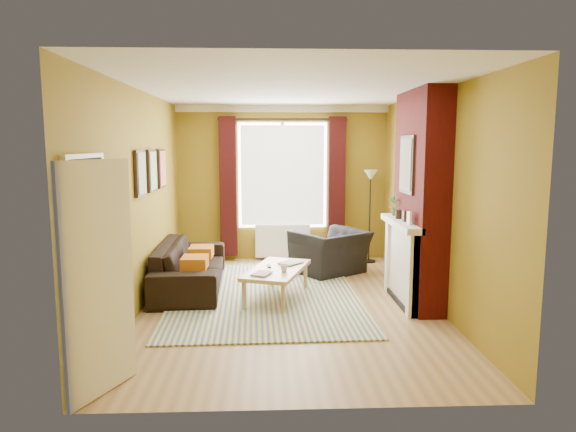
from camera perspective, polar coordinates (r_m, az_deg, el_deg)
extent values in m
plane|color=olive|center=(6.94, 0.09, -9.74)|extent=(5.50, 5.50, 0.00)
cube|color=olive|center=(9.38, -0.62, 3.63)|extent=(3.80, 0.02, 2.80)
cube|color=olive|center=(3.93, 1.79, -2.46)|extent=(3.80, 0.02, 2.80)
cube|color=olive|center=(6.99, 15.85, 1.83)|extent=(0.02, 5.50, 2.80)
cube|color=olive|center=(6.84, -16.04, 1.69)|extent=(0.02, 5.50, 2.80)
cube|color=silver|center=(6.64, 0.09, 13.93)|extent=(3.80, 5.50, 0.01)
cube|color=#400A09|center=(6.94, 14.48, 1.84)|extent=(0.35, 1.40, 2.80)
cube|color=white|center=(7.02, 12.71, -5.07)|extent=(0.12, 1.30, 1.10)
cube|color=white|center=(6.91, 12.44, -0.79)|extent=(0.22, 1.40, 0.08)
cube|color=white|center=(6.48, 13.86, -6.47)|extent=(0.16, 0.14, 1.04)
cube|color=white|center=(7.57, 11.42, -4.31)|extent=(0.16, 0.14, 1.04)
cube|color=black|center=(7.05, 12.92, -5.85)|extent=(0.06, 0.80, 0.90)
cube|color=black|center=(7.16, 12.66, -9.12)|extent=(0.20, 1.00, 0.06)
cube|color=white|center=(6.56, 13.33, -0.22)|extent=(0.03, 0.12, 0.16)
cube|color=black|center=(6.80, 12.77, 0.00)|extent=(0.03, 0.10, 0.14)
cylinder|color=black|center=(7.04, 12.24, 0.20)|extent=(0.10, 0.10, 0.12)
cube|color=black|center=(6.85, 13.08, 5.59)|extent=(0.03, 0.60, 0.75)
cube|color=olive|center=(6.85, 12.92, 5.59)|extent=(0.01, 0.52, 0.66)
cube|color=white|center=(9.34, -0.63, 11.84)|extent=(3.80, 0.08, 0.12)
cube|color=white|center=(9.34, -0.62, 4.53)|extent=(1.60, 0.04, 1.90)
cube|color=white|center=(9.30, -0.61, 4.52)|extent=(1.50, 0.02, 1.80)
cube|color=white|center=(9.32, -0.62, 4.53)|extent=(0.06, 0.04, 1.90)
cube|color=#340C0B|center=(9.29, -6.66, 3.22)|extent=(0.30, 0.16, 2.50)
cube|color=#340C0B|center=(9.35, 5.42, 3.27)|extent=(0.30, 0.16, 2.50)
cylinder|color=black|center=(9.25, -0.61, 10.70)|extent=(2.30, 0.05, 0.05)
cube|color=white|center=(9.42, -0.60, -2.79)|extent=(1.00, 0.10, 0.60)
cube|color=white|center=(9.36, -3.34, -2.88)|extent=(0.04, 0.03, 0.56)
cube|color=white|center=(9.36, -2.67, -2.88)|extent=(0.04, 0.03, 0.56)
cube|color=white|center=(9.36, -1.99, -2.87)|extent=(0.04, 0.03, 0.56)
cube|color=white|center=(9.36, -1.32, -2.87)|extent=(0.04, 0.03, 0.56)
cube|color=white|center=(9.36, -0.65, -2.86)|extent=(0.04, 0.03, 0.56)
cube|color=white|center=(9.37, 0.03, -2.86)|extent=(0.04, 0.03, 0.56)
cube|color=white|center=(9.37, 0.70, -2.85)|extent=(0.04, 0.03, 0.56)
cube|color=white|center=(9.38, 1.37, -2.85)|extent=(0.04, 0.03, 0.56)
cube|color=white|center=(9.39, 2.04, -2.84)|extent=(0.04, 0.03, 0.56)
cube|color=black|center=(6.70, -16.11, 4.58)|extent=(0.04, 0.44, 0.58)
cube|color=yellow|center=(6.70, -15.90, 4.58)|extent=(0.01, 0.38, 0.52)
cube|color=black|center=(7.34, -14.91, 4.89)|extent=(0.04, 0.44, 0.58)
cube|color=green|center=(7.33, -14.72, 4.89)|extent=(0.01, 0.38, 0.52)
cube|color=black|center=(7.97, -13.90, 5.15)|extent=(0.04, 0.44, 0.58)
cube|color=#D93667|center=(7.97, -13.72, 5.15)|extent=(0.01, 0.38, 0.52)
cube|color=white|center=(4.95, -21.17, -5.54)|extent=(0.05, 0.94, 2.06)
cube|color=black|center=(4.94, -20.95, -5.55)|extent=(0.02, 0.80, 1.98)
cube|color=white|center=(4.56, -20.29, -6.64)|extent=(0.37, 0.74, 1.98)
imported|color=#437C37|center=(7.32, 11.67, 1.10)|extent=(0.14, 0.10, 0.27)
cube|color=#A6560D|center=(7.11, -10.33, -5.09)|extent=(0.34, 0.40, 0.16)
cube|color=#A6560D|center=(7.78, -9.62, -3.93)|extent=(0.34, 0.40, 0.16)
cube|color=#375899|center=(7.32, -2.58, -8.72)|extent=(2.69, 3.66, 0.02)
imported|color=black|center=(7.75, -10.79, -5.41)|extent=(0.99, 2.33, 0.67)
imported|color=black|center=(8.48, 4.70, -4.02)|extent=(1.44, 1.40, 0.71)
cube|color=tan|center=(7.05, -1.25, -6.02)|extent=(1.02, 1.44, 0.05)
cylinder|color=tan|center=(6.66, -4.91, -8.83)|extent=(0.07, 0.07, 0.38)
cylinder|color=tan|center=(6.50, -0.56, -9.23)|extent=(0.07, 0.07, 0.38)
cylinder|color=tan|center=(7.72, -1.83, -6.44)|extent=(0.07, 0.07, 0.38)
cylinder|color=tan|center=(7.58, 1.95, -6.71)|extent=(0.07, 0.07, 0.38)
cylinder|color=#986C42|center=(8.75, 3.77, -4.54)|extent=(0.44, 0.44, 0.44)
cylinder|color=black|center=(9.42, 8.95, -4.97)|extent=(0.29, 0.29, 0.03)
cylinder|color=black|center=(9.28, 9.06, -0.27)|extent=(0.03, 0.03, 1.53)
cone|color=beige|center=(9.20, 9.16, 4.51)|extent=(0.29, 0.29, 0.18)
imported|color=#999999|center=(6.75, -3.73, -6.33)|extent=(0.31, 0.34, 0.03)
imported|color=#999999|center=(7.37, -0.41, -5.08)|extent=(0.40, 0.40, 0.02)
imported|color=#999999|center=(6.83, -0.44, -5.82)|extent=(0.15, 0.15, 0.10)
cube|color=#232325|center=(7.12, -2.13, -5.57)|extent=(0.06, 0.16, 0.02)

